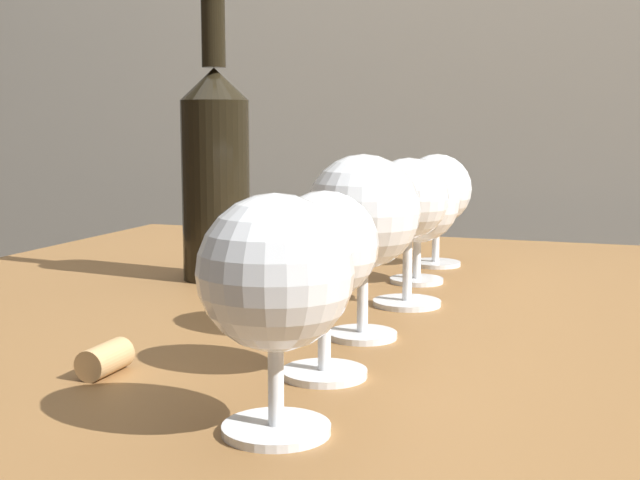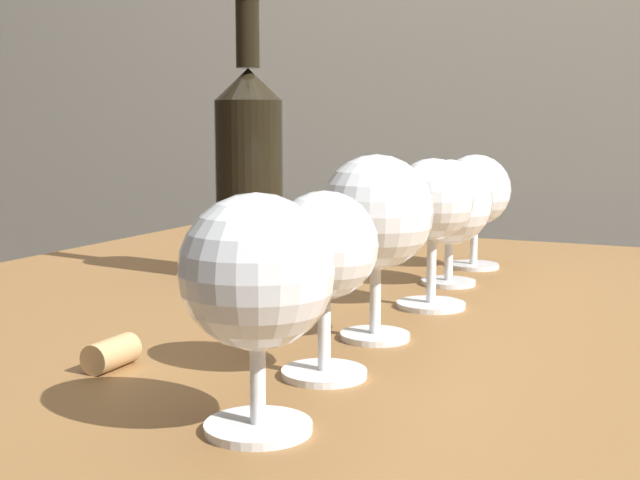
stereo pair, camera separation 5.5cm
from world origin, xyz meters
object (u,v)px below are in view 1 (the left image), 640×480
at_px(wine_glass_port, 405,204).
at_px(wine_glass_cabernet, 418,203).
at_px(wine_glass_rose, 437,191).
at_px(wine_glass_merlot, 275,278).
at_px(cork, 105,359).
at_px(wine_bottle, 216,168).
at_px(wine_glass_white, 320,248).
at_px(wine_glass_amber, 363,213).

distance_m(wine_glass_port, wine_glass_cabernet, 0.12).
height_order(wine_glass_port, wine_glass_rose, wine_glass_port).
height_order(wine_glass_merlot, wine_glass_port, wine_glass_port).
bearing_deg(wine_glass_rose, wine_glass_port, -85.88).
distance_m(wine_glass_cabernet, cork, 0.43).
distance_m(wine_glass_port, wine_bottle, 0.24).
bearing_deg(wine_glass_white, cork, -162.28).
xyz_separation_m(wine_glass_merlot, wine_bottle, (-0.24, 0.42, 0.03)).
height_order(wine_glass_port, wine_glass_cabernet, wine_glass_port).
xyz_separation_m(wine_glass_port, cork, (-0.14, -0.29, -0.09)).
bearing_deg(wine_glass_white, wine_glass_cabernet, 92.24).
bearing_deg(wine_glass_port, wine_glass_white, -89.93).
distance_m(wine_glass_cabernet, wine_glass_rose, 0.12).
distance_m(wine_glass_rose, wine_bottle, 0.27).
relative_size(wine_glass_white, wine_glass_rose, 0.95).
distance_m(wine_glass_white, wine_glass_amber, 0.11).
xyz_separation_m(wine_glass_amber, wine_bottle, (-0.23, 0.20, 0.02)).
relative_size(wine_glass_merlot, wine_glass_white, 1.06).
relative_size(wine_glass_white, wine_bottle, 0.41).
height_order(wine_glass_port, cork, wine_glass_port).
distance_m(wine_glass_amber, wine_bottle, 0.30).
bearing_deg(wine_bottle, wine_glass_merlot, -60.21).
bearing_deg(wine_glass_cabernet, wine_glass_port, -83.28).
bearing_deg(cork, wine_glass_cabernet, 72.59).
height_order(wine_glass_white, wine_bottle, wine_bottle).
relative_size(wine_glass_port, wine_bottle, 0.44).
height_order(wine_glass_white, wine_glass_cabernet, wine_glass_cabernet).
bearing_deg(wine_glass_cabernet, wine_bottle, -166.69).
relative_size(wine_glass_amber, wine_glass_rose, 1.10).
relative_size(wine_glass_cabernet, cork, 3.21).
bearing_deg(wine_bottle, wine_glass_amber, -41.36).
bearing_deg(wine_glass_merlot, wine_glass_rose, 92.89).
distance_m(wine_glass_amber, wine_glass_port, 0.13).
bearing_deg(wine_bottle, wine_glass_rose, 38.39).
distance_m(wine_glass_merlot, wine_bottle, 0.49).
bearing_deg(cork, wine_glass_port, 63.93).
xyz_separation_m(wine_glass_port, wine_glass_cabernet, (-0.01, 0.12, -0.01)).
relative_size(wine_glass_amber, cork, 3.55).
relative_size(wine_glass_merlot, cork, 3.24).
height_order(wine_glass_cabernet, cork, wine_glass_cabernet).
height_order(wine_glass_cabernet, wine_glass_rose, wine_glass_rose).
relative_size(wine_glass_cabernet, wine_bottle, 0.42).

